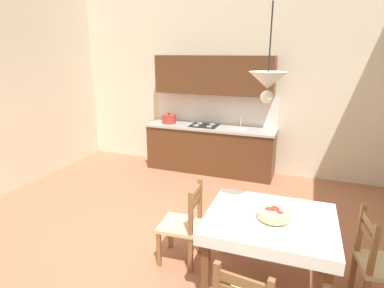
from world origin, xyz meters
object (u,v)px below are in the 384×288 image
(kitchen_cabinetry, at_px, (211,128))
(pendant_lamp, at_px, (268,81))
(dining_chair_window_side, at_px, (379,264))
(dining_chair_tv_side, at_px, (183,225))
(dining_table, at_px, (269,230))
(fruit_bowl, at_px, (274,214))

(kitchen_cabinetry, xyz_separation_m, pendant_lamp, (1.40, -2.94, 1.17))
(dining_chair_window_side, bearing_deg, dining_chair_tv_side, 179.78)
(dining_chair_window_side, bearing_deg, pendant_lamp, -173.72)
(dining_chair_window_side, distance_m, pendant_lamp, 1.92)
(dining_table, distance_m, fruit_bowl, 0.20)
(kitchen_cabinetry, bearing_deg, fruit_bowl, -62.18)
(pendant_lamp, bearing_deg, kitchen_cabinetry, 115.53)
(dining_table, bearing_deg, dining_chair_window_side, 3.65)
(dining_chair_tv_side, relative_size, pendant_lamp, 1.16)
(fruit_bowl, bearing_deg, kitchen_cabinetry, 117.82)
(dining_table, relative_size, fruit_bowl, 4.10)
(dining_chair_window_side, height_order, fruit_bowl, dining_chair_window_side)
(dining_chair_tv_side, relative_size, fruit_bowl, 3.10)
(kitchen_cabinetry, distance_m, dining_table, 3.26)
(kitchen_cabinetry, bearing_deg, dining_table, -62.43)
(pendant_lamp, bearing_deg, dining_table, 28.84)
(pendant_lamp, bearing_deg, fruit_bowl, 9.76)
(kitchen_cabinetry, bearing_deg, pendant_lamp, -64.47)
(dining_chair_tv_side, distance_m, fruit_bowl, 1.03)
(kitchen_cabinetry, height_order, dining_chair_tv_side, kitchen_cabinetry)
(dining_chair_window_side, distance_m, fruit_bowl, 1.01)
(dining_table, distance_m, dining_chair_tv_side, 0.95)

